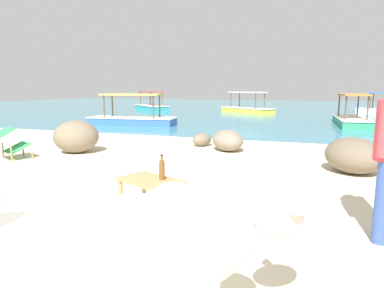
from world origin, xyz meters
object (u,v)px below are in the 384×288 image
bottle (162,169)px  boat_yellow (247,108)px  cow (136,252)px  boat_teal (151,106)px  deck_chair_near (9,142)px  boat_blue (132,118)px  boat_green (351,118)px  low_bench_table (151,186)px

bottle → boat_yellow: boat_yellow is taller
cow → boat_yellow: bearing=62.7°
bottle → boat_yellow: bearing=96.4°
boat_teal → boat_yellow: same height
deck_chair_near → boat_yellow: 15.79m
boat_blue → boat_yellow: size_ratio=1.03×
boat_blue → boat_green: (8.72, 2.85, 0.00)m
boat_green → boat_blue: bearing=-73.7°
bottle → boat_green: boat_green is taller
bottle → boat_green: 12.34m
cow → boat_blue: size_ratio=0.45×
boat_blue → bottle: bearing=-65.3°
cow → deck_chair_near: 6.47m
boat_blue → boat_green: bearing=12.1°
boat_blue → boat_green: 9.17m
boat_yellow → boat_teal: bearing=29.7°
cow → low_bench_table: (-0.89, 1.99, -0.30)m
low_bench_table → boat_blue: (-5.24, 9.07, -0.13)m
low_bench_table → cow: bearing=-43.4°
bottle → deck_chair_near: size_ratio=0.32×
boat_teal → low_bench_table: bearing=-22.9°
bottle → deck_chair_near: (-4.37, 1.89, -0.19)m
low_bench_table → deck_chair_near: 4.67m
boat_blue → boat_teal: same height
cow → boat_green: boat_green is taller
cow → deck_chair_near: size_ratio=1.86×
bottle → boat_blue: (-5.36, 9.02, -0.33)m
cow → bottle: 2.18m
cow → low_bench_table: 2.20m
cow → boat_yellow: boat_yellow is taller
boat_blue → low_bench_table: bearing=-66.0°
boat_green → boat_teal: size_ratio=1.05×
bottle → boat_blue: size_ratio=0.08×
boat_green → boat_teal: bearing=-118.9°
bottle → boat_green: bearing=74.2°
boat_blue → boat_yellow: 9.13m
low_bench_table → boat_yellow: bearing=118.6°
cow → boat_blue: bearing=83.7°
deck_chair_near → boat_green: size_ratio=0.25×
boat_blue → boat_teal: 9.77m
low_bench_table → bottle: (0.12, 0.05, 0.20)m
boat_blue → boat_teal: bearing=105.1°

